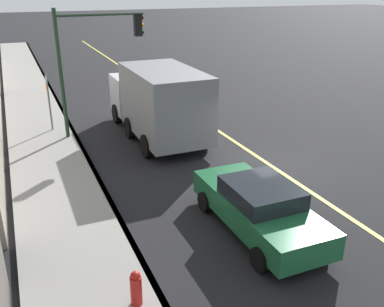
% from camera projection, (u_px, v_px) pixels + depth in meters
% --- Properties ---
extents(ground, '(200.00, 200.00, 0.00)m').
position_uv_depth(ground, '(273.00, 167.00, 15.51)').
color(ground, black).
extents(sidewalk_slab, '(80.00, 2.80, 0.15)m').
position_uv_depth(sidewalk_slab, '(63.00, 204.00, 12.75)').
color(sidewalk_slab, gray).
rests_on(sidewalk_slab, ground).
extents(curb_edge, '(80.00, 0.16, 0.15)m').
position_uv_depth(curb_edge, '(107.00, 196.00, 13.23)').
color(curb_edge, slate).
rests_on(curb_edge, ground).
extents(lane_stripe_center, '(80.00, 0.16, 0.01)m').
position_uv_depth(lane_stripe_center, '(273.00, 167.00, 15.51)').
color(lane_stripe_center, '#D8CC4C').
rests_on(lane_stripe_center, ground).
extents(car_green, '(4.61, 1.94, 1.42)m').
position_uv_depth(car_green, '(259.00, 207.00, 11.27)').
color(car_green, '#1E6038').
rests_on(car_green, ground).
extents(truck_gray, '(6.92, 2.66, 3.08)m').
position_uv_depth(truck_gray, '(158.00, 101.00, 17.95)').
color(truck_gray, silver).
rests_on(truck_gray, ground).
extents(traffic_light_mast, '(0.28, 3.67, 5.38)m').
position_uv_depth(traffic_light_mast, '(94.00, 51.00, 17.38)').
color(traffic_light_mast, '#1E3823').
rests_on(traffic_light_mast, ground).
extents(street_sign_post, '(0.60, 0.08, 2.61)m').
position_uv_depth(street_sign_post, '(49.00, 99.00, 18.53)').
color(street_sign_post, slate).
rests_on(street_sign_post, ground).
extents(fire_hydrant, '(0.24, 0.24, 0.94)m').
position_uv_depth(fire_hydrant, '(136.00, 291.00, 8.58)').
color(fire_hydrant, red).
rests_on(fire_hydrant, ground).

